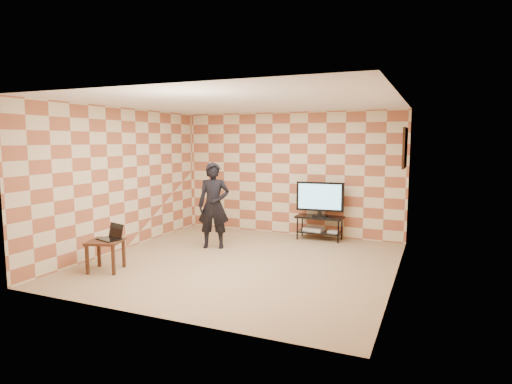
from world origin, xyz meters
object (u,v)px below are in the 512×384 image
Objects in this scene: side_table at (105,246)px; person at (214,205)px; tv at (320,197)px; tv_stand at (320,222)px.

side_table is 2.23m from person.
tv is 1.56× the size of side_table.
tv_stand is 0.99× the size of tv.
side_table is 0.38× the size of person.
person reaches higher than tv_stand.
tv is 0.60× the size of person.
person is at bearing 66.43° from side_table.
tv is 2.26m from person.
tv_stand is 0.59× the size of person.
side_table is at bearing -126.83° from tv_stand.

